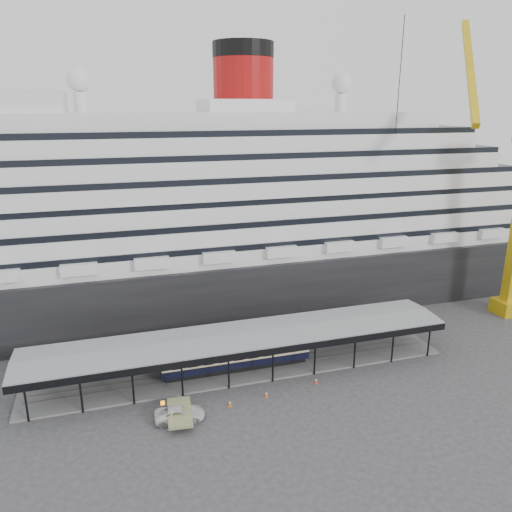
% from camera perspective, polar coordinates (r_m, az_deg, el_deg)
% --- Properties ---
extents(ground, '(200.00, 200.00, 0.00)m').
position_cam_1_polar(ground, '(64.46, -0.33, -14.90)').
color(ground, '#333335').
rests_on(ground, ground).
extents(cruise_ship, '(130.00, 30.00, 43.90)m').
position_cam_1_polar(cruise_ship, '(87.40, -6.42, 6.46)').
color(cruise_ship, black).
rests_on(cruise_ship, ground).
extents(platform_canopy, '(56.00, 9.18, 5.30)m').
position_cam_1_polar(platform_canopy, '(67.47, -1.58, -11.05)').
color(platform_canopy, slate).
rests_on(platform_canopy, ground).
extents(port_truck, '(5.83, 3.14, 1.55)m').
position_cam_1_polar(port_truck, '(59.19, -8.70, -17.41)').
color(port_truck, silver).
rests_on(port_truck, ground).
extents(pullman_carriage, '(19.89, 2.79, 19.52)m').
position_cam_1_polar(pullman_carriage, '(67.26, -2.29, -11.12)').
color(pullman_carriage, black).
rests_on(pullman_carriage, ground).
extents(traffic_cone_left, '(0.42, 0.42, 0.77)m').
position_cam_1_polar(traffic_cone_left, '(62.66, 1.19, -15.51)').
color(traffic_cone_left, '#EC560D').
rests_on(traffic_cone_left, ground).
extents(traffic_cone_mid, '(0.41, 0.41, 0.78)m').
position_cam_1_polar(traffic_cone_mid, '(61.08, -3.00, -16.47)').
color(traffic_cone_mid, '#E85F0C').
rests_on(traffic_cone_mid, ground).
extents(traffic_cone_right, '(0.44, 0.44, 0.75)m').
position_cam_1_polar(traffic_cone_right, '(65.74, 6.89, -13.97)').
color(traffic_cone_right, '#E8400C').
rests_on(traffic_cone_right, ground).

